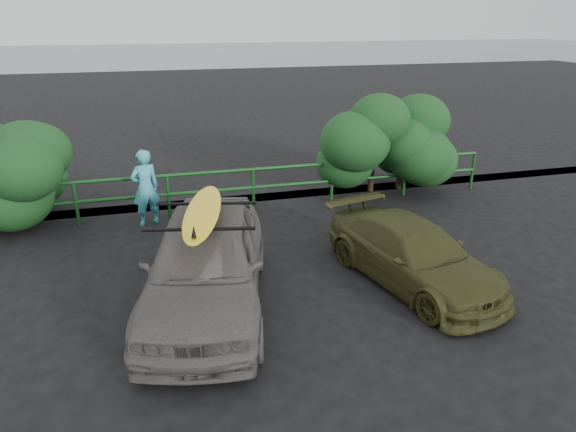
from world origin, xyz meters
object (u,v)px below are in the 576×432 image
(guardrail, at_px, (212,192))
(sedan, at_px, (206,262))
(man, at_px, (145,188))
(surfboard, at_px, (203,212))
(olive_vehicle, at_px, (412,254))

(guardrail, xyz_separation_m, sedan, (-0.59, -4.16, 0.25))
(man, relative_size, surfboard, 0.68)
(guardrail, distance_m, man, 1.55)
(sedan, bearing_deg, guardrail, 94.26)
(man, bearing_deg, guardrail, 171.39)
(sedan, xyz_separation_m, man, (-0.89, 3.84, 0.09))
(sedan, height_order, olive_vehicle, sedan)
(guardrail, height_order, surfboard, surfboard)
(sedan, xyz_separation_m, surfboard, (0.00, 0.00, 0.86))
(guardrail, bearing_deg, olive_vehicle, -55.50)
(sedan, distance_m, surfboard, 0.86)
(man, bearing_deg, olive_vehicle, 117.38)
(sedan, bearing_deg, olive_vehicle, 10.19)
(surfboard, bearing_deg, olive_vehicle, 10.19)
(guardrail, xyz_separation_m, olive_vehicle, (2.95, -4.30, 0.02))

